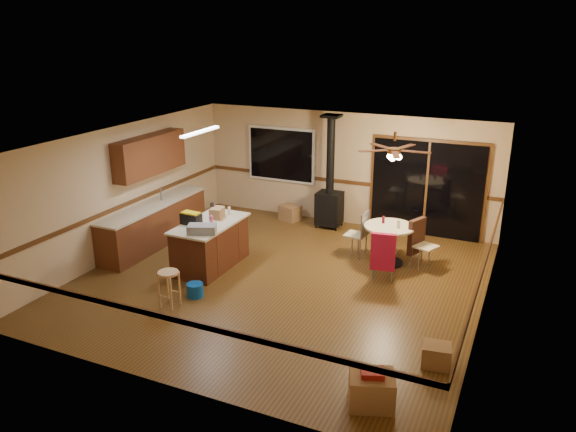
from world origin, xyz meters
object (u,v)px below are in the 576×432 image
Objects in this scene: toolbox_black at (191,219)px; box_corner_a at (372,390)px; kitchen_island at (211,244)px; blue_bucket at (195,290)px; dining_table at (389,238)px; box_under_window at (290,213)px; wood_stove at (330,197)px; toolbox_grey at (202,229)px; chair_right at (418,237)px; chair_near at (383,252)px; bar_stool at (169,289)px; box_corner_b at (436,355)px; chair_left at (361,229)px.

box_corner_a is at bearing -30.89° from toolbox_black.
kitchen_island is 4.37× the size of toolbox_black.
dining_table is (2.66, 2.78, 0.41)m from blue_bucket.
box_under_window is at bearing 151.11° from dining_table.
blue_bucket is at bearing -101.61° from wood_stove.
toolbox_grey is 0.54m from toolbox_black.
chair_right is 1.53× the size of box_under_window.
toolbox_grey reaches higher than chair_near.
chair_right reaches higher than box_corner_a.
box_corner_b is (4.36, 0.08, -0.16)m from bar_stool.
chair_left is 0.74× the size of chair_near.
dining_table is at bearing 46.28° from blue_bucket.
chair_near is at bearing -39.66° from box_under_window.
box_corner_a reaches higher than box_under_window.
toolbox_grey is 0.51× the size of dining_table.
blue_bucket is 0.41× the size of chair_right.
box_under_window is 6.97m from box_corner_a.
chair_left is at bearing -49.71° from wood_stove.
dining_table is 1.78× the size of box_corner_a.
kitchen_island is 3.45m from dining_table.
kitchen_island is 1.71m from bar_stool.
box_under_window is at bearing 146.60° from chair_left.
dining_table is at bearing 48.75° from bar_stool.
toolbox_black is 0.39× the size of dining_table.
kitchen_island reaches higher than box_under_window.
toolbox_grey is 0.72× the size of chair_right.
box_corner_b is at bearing -58.62° from chair_near.
toolbox_black is (-0.44, 0.32, 0.03)m from toolbox_grey.
blue_bucket is 0.30× the size of dining_table.
toolbox_black reaches higher than box_corner_b.
kitchen_island is at bearing -113.09° from wood_stove.
box_corner_a is (0.94, -4.34, -0.33)m from dining_table.
toolbox_black is 0.61× the size of bar_stool.
box_under_window is at bearing 122.39° from box_corner_a.
chair_right reaches higher than kitchen_island.
wood_stove is 5.02× the size of toolbox_grey.
chair_near is (3.21, 0.68, 0.14)m from kitchen_island.
box_corner_a is at bearing -77.77° from dining_table.
toolbox_black is at bearing 124.47° from blue_bucket.
chair_left is 0.94× the size of box_corner_a.
chair_near is 1.08m from chair_right.
blue_bucket is at bearing -125.70° from chair_left.
toolbox_grey reaches higher than chair_right.
dining_table is 3.53m from box_corner_b.
chair_near is at bearing 21.92° from toolbox_grey.
chair_right is (0.40, 1.00, 0.00)m from chair_near.
chair_right is at bearing -23.12° from box_under_window.
chair_right is (1.13, 0.03, 0.01)m from chair_left.
toolbox_black reaches higher than chair_right.
bar_stool reaches higher than box_corner_b.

